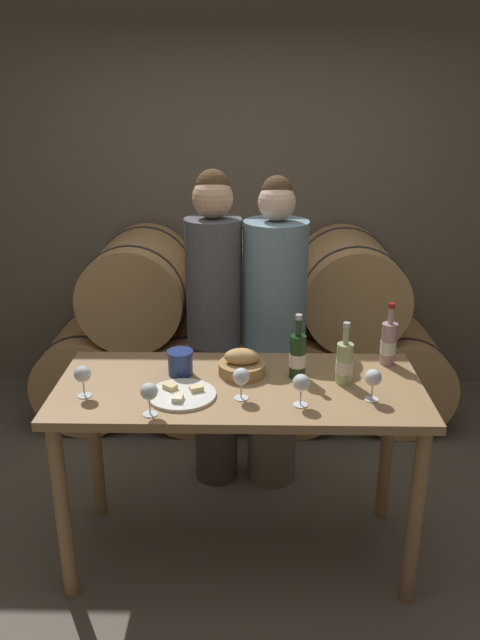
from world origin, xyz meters
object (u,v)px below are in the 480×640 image
(wine_bottle_rose, at_px, (389,343))
(wine_glass_right, at_px, (301,384))
(wine_glass_far_left, at_px, (83,375))
(wine_glass_left, at_px, (149,392))
(wine_bottle_red, at_px, (298,356))
(bread_basket, at_px, (242,365))
(cheese_plate, at_px, (182,394))
(wine_glass_center, at_px, (241,377))
(blue_crock, at_px, (180,362))
(person_right, at_px, (274,336))
(person_left, at_px, (215,328))
(tasting_table, at_px, (239,410))
(wine_glass_far_right, at_px, (373,379))
(wine_bottle_white, at_px, (344,363))

(wine_bottle_rose, xyz_separation_m, wine_glass_right, (-0.44, -0.42, -0.01))
(wine_glass_far_left, xyz_separation_m, wine_glass_left, (0.30, -0.15, 0.00))
(wine_bottle_red, relative_size, bread_basket, 1.40)
(cheese_plate, distance_m, wine_glass_center, 0.27)
(blue_crock, bearing_deg, person_right, 50.61)
(person_left, bearing_deg, bread_basket, -73.83)
(person_left, xyz_separation_m, person_right, (0.32, -0.00, -0.04))
(wine_bottle_rose, relative_size, cheese_plate, 1.02)
(tasting_table, distance_m, person_left, 0.67)
(bread_basket, distance_m, wine_glass_far_left, 0.70)
(wine_glass_left, bearing_deg, wine_glass_far_left, 153.05)
(wine_glass_far_right, bearing_deg, wine_bottle_red, 143.57)
(person_left, distance_m, blue_crock, 0.55)
(wine_bottle_white, distance_m, wine_glass_far_right, 0.19)
(person_right, relative_size, wine_glass_far_right, 12.44)
(person_right, height_order, cheese_plate, person_right)
(cheese_plate, relative_size, wine_glass_far_left, 2.11)
(person_left, height_order, wine_bottle_rose, person_left)
(person_left, relative_size, person_right, 1.02)
(tasting_table, height_order, wine_glass_far_right, wine_glass_far_right)
(wine_bottle_rose, distance_m, wine_glass_far_left, 1.39)
(cheese_plate, xyz_separation_m, wine_glass_left, (-0.11, -0.16, 0.09))
(cheese_plate, bearing_deg, person_left, 82.70)
(wine_bottle_rose, height_order, wine_glass_right, wine_bottle_rose)
(bread_basket, bearing_deg, tasting_table, -94.91)
(wine_glass_left, relative_size, wine_glass_right, 1.00)
(bread_basket, relative_size, cheese_plate, 0.73)
(wine_glass_left, height_order, wine_glass_center, same)
(cheese_plate, relative_size, wine_glass_left, 2.11)
(blue_crock, relative_size, wine_glass_far_right, 0.86)
(wine_glass_far_left, bearing_deg, wine_bottle_white, 7.80)
(wine_bottle_rose, height_order, blue_crock, wine_bottle_rose)
(person_left, xyz_separation_m, wine_glass_far_left, (-0.51, -0.76, 0.08))
(wine_glass_center, bearing_deg, wine_bottle_white, 19.80)
(tasting_table, distance_m, wine_glass_right, 0.39)
(wine_glass_right, xyz_separation_m, wine_glass_far_right, (0.30, 0.05, 0.00))
(wine_glass_left, relative_size, wine_glass_center, 1.00)
(person_right, distance_m, wine_bottle_red, 0.57)
(wine_bottle_red, height_order, wine_bottle_rose, wine_bottle_rose)
(person_left, relative_size, bread_basket, 8.22)
(wine_bottle_white, distance_m, wine_glass_far_left, 1.12)
(person_left, relative_size, wine_glass_far_right, 12.66)
(tasting_table, bearing_deg, wine_bottle_white, 3.81)
(wine_bottle_white, height_order, wine_bottle_rose, wine_bottle_rose)
(wine_bottle_red, xyz_separation_m, wine_glass_far_right, (0.30, -0.22, -0.00))
(wine_glass_far_right, bearing_deg, wine_bottle_white, 120.15)
(wine_bottle_white, distance_m, wine_glass_right, 0.30)
(wine_bottle_red, distance_m, wine_glass_left, 0.71)
(wine_bottle_white, height_order, wine_glass_far_left, wine_bottle_white)
(person_right, xyz_separation_m, wine_glass_right, (0.08, -0.82, 0.12))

